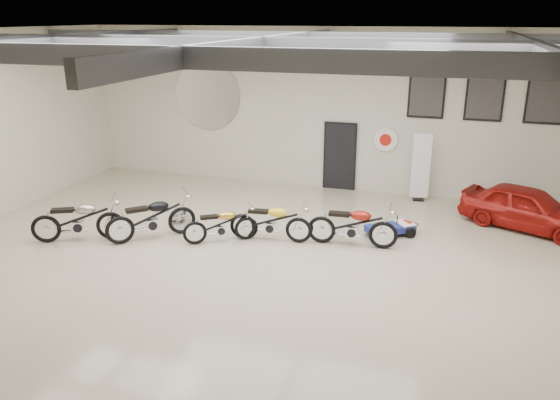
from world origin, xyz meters
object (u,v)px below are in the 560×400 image
(vintage_car, at_px, (527,208))
(motorcycle_black, at_px, (151,217))
(banner_stand, at_px, (421,169))
(motorcycle_yellow, at_px, (270,221))
(motorcycle_red, at_px, (352,224))
(motorcycle_gold, at_px, (221,224))
(motorcycle_silver, at_px, (78,219))
(go_kart, at_px, (395,225))

(vintage_car, bearing_deg, motorcycle_black, 135.23)
(banner_stand, relative_size, motorcycle_black, 0.90)
(motorcycle_yellow, xyz_separation_m, motorcycle_red, (1.98, 0.28, 0.03))
(banner_stand, xyz_separation_m, motorcycle_red, (-1.31, -3.98, -0.44))
(motorcycle_red, bearing_deg, motorcycle_black, -171.56)
(banner_stand, distance_m, motorcycle_red, 4.21)
(vintage_car, bearing_deg, motorcycle_gold, 137.62)
(banner_stand, distance_m, motorcycle_silver, 9.67)
(banner_stand, relative_size, motorcycle_silver, 0.91)
(motorcycle_black, distance_m, go_kart, 6.11)
(motorcycle_black, bearing_deg, motorcycle_gold, -32.73)
(motorcycle_red, bearing_deg, vintage_car, 27.08)
(motorcycle_silver, relative_size, motorcycle_black, 0.99)
(motorcycle_silver, distance_m, vintage_car, 11.43)
(motorcycle_black, bearing_deg, banner_stand, -4.08)
(motorcycle_gold, bearing_deg, banner_stand, 15.44)
(go_kart, bearing_deg, motorcycle_black, 162.57)
(motorcycle_gold, distance_m, vintage_car, 7.93)
(motorcycle_yellow, bearing_deg, vintage_car, 17.86)
(go_kart, bearing_deg, motorcycle_yellow, 166.66)
(motorcycle_gold, bearing_deg, motorcycle_yellow, -9.93)
(banner_stand, height_order, motorcycle_black, banner_stand)
(motorcycle_silver, xyz_separation_m, motorcycle_gold, (3.38, 0.98, -0.10))
(banner_stand, height_order, motorcycle_yellow, banner_stand)
(motorcycle_gold, xyz_separation_m, motorcycle_red, (3.11, 0.73, 0.08))
(motorcycle_silver, distance_m, motorcycle_black, 1.78)
(motorcycle_black, bearing_deg, motorcycle_yellow, -28.32)
(motorcycle_gold, relative_size, motorcycle_red, 0.86)
(motorcycle_silver, xyz_separation_m, vintage_car, (10.63, 4.19, -0.00))
(banner_stand, distance_m, vintage_car, 3.23)
(vintage_car, bearing_deg, motorcycle_yellow, 138.06)
(motorcycle_yellow, bearing_deg, motorcycle_red, 1.72)
(motorcycle_red, distance_m, go_kart, 1.37)
(go_kart, bearing_deg, banner_stand, 45.74)
(motorcycle_yellow, xyz_separation_m, go_kart, (2.90, 1.26, -0.25))
(motorcycle_silver, distance_m, motorcycle_yellow, 4.73)
(motorcycle_gold, height_order, vintage_car, vintage_car)
(motorcycle_yellow, distance_m, go_kart, 3.17)
(motorcycle_yellow, bearing_deg, motorcycle_black, -171.41)
(motorcycle_silver, bearing_deg, motorcycle_black, -4.33)
(motorcycle_yellow, bearing_deg, banner_stand, 45.89)
(vintage_car, bearing_deg, motorcycle_red, 144.67)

